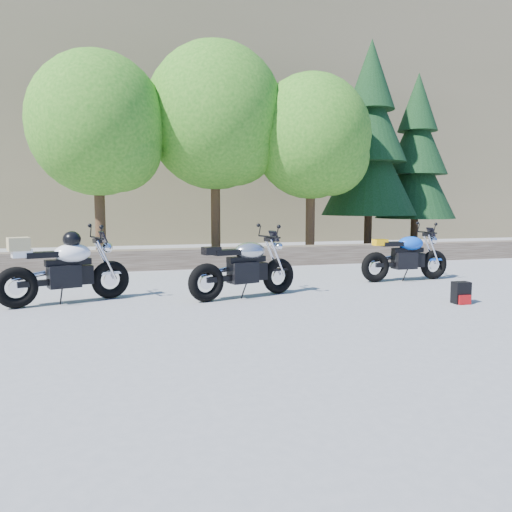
% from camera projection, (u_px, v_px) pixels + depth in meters
% --- Properties ---
extents(ground, '(90.00, 90.00, 0.00)m').
position_uv_depth(ground, '(261.00, 312.00, 7.58)').
color(ground, gray).
rests_on(ground, ground).
extents(stone_wall, '(22.00, 0.55, 0.50)m').
position_uv_depth(stone_wall, '(201.00, 258.00, 12.82)').
color(stone_wall, '#483B30').
rests_on(stone_wall, ground).
extents(hillside, '(80.00, 30.00, 15.00)m').
position_uv_depth(hillside, '(189.00, 119.00, 34.41)').
color(hillside, brown).
rests_on(hillside, ground).
extents(tree_decid_left, '(3.67, 3.67, 5.62)m').
position_uv_depth(tree_decid_left, '(101.00, 129.00, 13.39)').
color(tree_decid_left, '#382314').
rests_on(tree_decid_left, ground).
extents(tree_decid_mid, '(4.08, 4.08, 6.24)m').
position_uv_depth(tree_decid_mid, '(219.00, 122.00, 14.62)').
color(tree_decid_mid, '#382314').
rests_on(tree_decid_mid, ground).
extents(tree_decid_right, '(3.54, 3.54, 5.41)m').
position_uv_depth(tree_decid_right, '(315.00, 141.00, 14.85)').
color(tree_decid_right, '#382314').
rests_on(tree_decid_right, ground).
extents(conifer_near, '(3.17, 3.17, 7.06)m').
position_uv_depth(conifer_near, '(370.00, 143.00, 16.72)').
color(conifer_near, '#382314').
rests_on(conifer_near, ground).
extents(conifer_far, '(2.82, 2.82, 6.27)m').
position_uv_depth(conifer_far, '(416.00, 158.00, 17.93)').
color(conifer_far, '#382314').
rests_on(conifer_far, ground).
extents(silver_bike, '(2.08, 0.86, 1.07)m').
position_uv_depth(silver_bike, '(245.00, 268.00, 8.71)').
color(silver_bike, black).
rests_on(silver_bike, ground).
extents(white_bike, '(2.09, 0.91, 1.19)m').
position_uv_depth(white_bike, '(64.00, 268.00, 8.18)').
color(white_bike, black).
rests_on(white_bike, ground).
extents(blue_bike, '(2.07, 0.66, 1.04)m').
position_uv_depth(blue_bike, '(406.00, 257.00, 10.63)').
color(blue_bike, black).
rests_on(blue_bike, ground).
extents(backpack, '(0.28, 0.24, 0.36)m').
position_uv_depth(backpack, '(461.00, 293.00, 8.20)').
color(backpack, black).
rests_on(backpack, ground).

